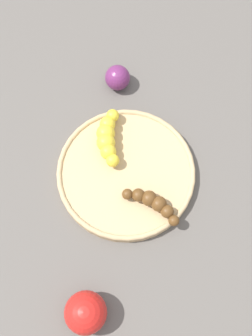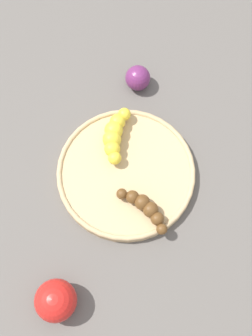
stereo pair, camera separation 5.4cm
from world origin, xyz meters
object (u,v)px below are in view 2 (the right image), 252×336
Objects in this scene: banana_yellow at (115,135)px; apple_red at (56,300)px; fruit_bowl at (126,173)px; plum_purple at (138,78)px; banana_overripe at (145,207)px.

banana_yellow is 0.32m from apple_red.
fruit_bowl is 0.20m from plum_purple.
apple_red reaches higher than banana_yellow.
apple_red is (0.15, 0.43, 0.01)m from plum_purple.
banana_yellow is (0.02, -0.07, 0.03)m from fruit_bowl.
fruit_bowl is 0.08m from banana_overripe.
banana_overripe is 0.28m from plum_purple.
fruit_bowl is at bearing 67.24° from banana_overripe.
banana_overripe is 0.22m from apple_red.
banana_overripe reaches higher than fruit_bowl.
apple_red is at bearing 179.01° from banana_overripe.
fruit_bowl is 5.11× the size of plum_purple.
fruit_bowl is at bearing 117.55° from banana_yellow.
banana_overripe is (-0.05, 0.14, -0.00)m from banana_yellow.
banana_yellow is at bearing -73.64° from fruit_bowl.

